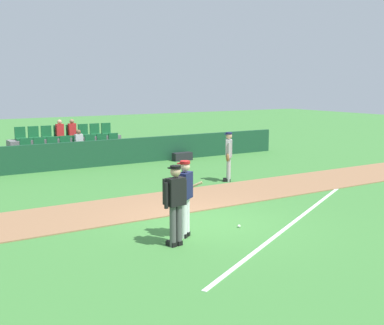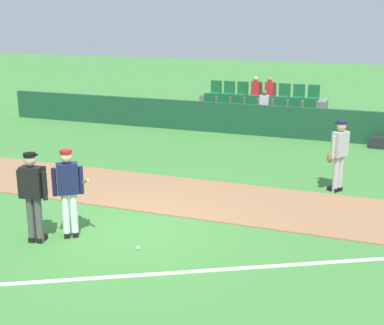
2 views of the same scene
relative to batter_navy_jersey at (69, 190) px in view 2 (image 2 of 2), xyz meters
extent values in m
plane|color=#42843A|center=(1.01, 0.64, -0.97)|extent=(80.00, 80.00, 0.00)
cube|color=#9E704C|center=(1.01, 3.00, -0.95)|extent=(28.00, 2.62, 0.03)
cube|color=white|center=(4.01, 0.14, -0.96)|extent=(10.59, 5.82, 0.01)
cube|color=#19472D|center=(1.01, 10.07, -0.41)|extent=(20.00, 0.16, 1.11)
cube|color=slate|center=(1.01, 11.52, -0.82)|extent=(5.00, 2.10, 0.30)
cube|color=slate|center=(1.01, 11.09, -0.47)|extent=(4.90, 0.85, 0.40)
cube|color=#196033|center=(-0.92, 10.99, -0.22)|extent=(0.44, 0.40, 0.08)
cube|color=#196033|center=(-0.92, 11.21, 0.03)|extent=(0.44, 0.08, 0.50)
cube|color=#196033|center=(-0.37, 10.99, -0.22)|extent=(0.44, 0.40, 0.08)
cube|color=#196033|center=(-0.37, 11.21, 0.03)|extent=(0.44, 0.08, 0.50)
cube|color=#196033|center=(0.18, 10.99, -0.22)|extent=(0.44, 0.40, 0.08)
cube|color=#196033|center=(0.18, 11.21, 0.03)|extent=(0.44, 0.08, 0.50)
cube|color=#196033|center=(0.73, 10.99, -0.22)|extent=(0.44, 0.40, 0.08)
cube|color=#196033|center=(0.73, 11.21, 0.03)|extent=(0.44, 0.08, 0.50)
cube|color=#196033|center=(1.28, 10.99, -0.22)|extent=(0.44, 0.40, 0.08)
cube|color=#196033|center=(1.28, 11.21, 0.03)|extent=(0.44, 0.08, 0.50)
cube|color=silver|center=(1.28, 11.04, 0.08)|extent=(0.32, 0.22, 0.52)
sphere|color=brown|center=(1.28, 11.04, 0.43)|extent=(0.20, 0.20, 0.20)
cube|color=#196033|center=(1.83, 10.99, -0.22)|extent=(0.44, 0.40, 0.08)
cube|color=#196033|center=(1.83, 11.21, 0.03)|extent=(0.44, 0.08, 0.50)
cube|color=#196033|center=(2.38, 10.99, -0.22)|extent=(0.44, 0.40, 0.08)
cube|color=#196033|center=(2.38, 11.21, 0.03)|extent=(0.44, 0.08, 0.50)
cube|color=#196033|center=(2.93, 10.99, -0.22)|extent=(0.44, 0.40, 0.08)
cube|color=#196033|center=(2.93, 11.21, 0.03)|extent=(0.44, 0.08, 0.50)
cube|color=slate|center=(1.01, 11.94, -0.07)|extent=(4.90, 0.85, 0.40)
cube|color=#196033|center=(-0.92, 11.84, 0.18)|extent=(0.44, 0.40, 0.08)
cube|color=#196033|center=(-0.92, 12.06, 0.43)|extent=(0.44, 0.08, 0.50)
cube|color=#196033|center=(-0.37, 11.84, 0.18)|extent=(0.44, 0.40, 0.08)
cube|color=#196033|center=(-0.37, 12.06, 0.43)|extent=(0.44, 0.08, 0.50)
cube|color=#196033|center=(0.18, 11.84, 0.18)|extent=(0.44, 0.40, 0.08)
cube|color=#196033|center=(0.18, 12.06, 0.43)|extent=(0.44, 0.08, 0.50)
cube|color=#196033|center=(0.73, 11.84, 0.18)|extent=(0.44, 0.40, 0.08)
cube|color=#196033|center=(0.73, 12.06, 0.43)|extent=(0.44, 0.08, 0.50)
cube|color=red|center=(0.73, 11.89, 0.48)|extent=(0.32, 0.22, 0.52)
sphere|color=tan|center=(0.73, 11.89, 0.83)|extent=(0.20, 0.20, 0.20)
cube|color=#196033|center=(1.28, 11.84, 0.18)|extent=(0.44, 0.40, 0.08)
cube|color=#196033|center=(1.28, 12.06, 0.43)|extent=(0.44, 0.08, 0.50)
cube|color=red|center=(1.28, 11.89, 0.48)|extent=(0.32, 0.22, 0.52)
sphere|color=#9E7051|center=(1.28, 11.89, 0.83)|extent=(0.20, 0.20, 0.20)
cube|color=#196033|center=(1.83, 11.84, 0.18)|extent=(0.44, 0.40, 0.08)
cube|color=#196033|center=(1.83, 12.06, 0.43)|extent=(0.44, 0.08, 0.50)
cube|color=#196033|center=(2.38, 11.84, 0.18)|extent=(0.44, 0.40, 0.08)
cube|color=#196033|center=(2.38, 12.06, 0.43)|extent=(0.44, 0.08, 0.50)
cube|color=#196033|center=(2.93, 11.84, 0.18)|extent=(0.44, 0.40, 0.08)
cube|color=#196033|center=(2.93, 12.06, 0.43)|extent=(0.44, 0.08, 0.50)
cylinder|color=white|center=(-0.07, -0.05, -0.52)|extent=(0.14, 0.14, 0.90)
cylinder|color=white|center=(0.06, 0.04, -0.52)|extent=(0.14, 0.14, 0.90)
cube|color=black|center=(-0.10, -0.01, -0.92)|extent=(0.25, 0.28, 0.10)
cube|color=black|center=(0.03, 0.09, -0.92)|extent=(0.25, 0.28, 0.10)
cube|color=#191E47|center=(0.00, -0.01, 0.23)|extent=(0.45, 0.41, 0.60)
cylinder|color=#191E47|center=(-0.21, -0.15, 0.18)|extent=(0.09, 0.09, 0.55)
cylinder|color=#191E47|center=(0.20, 0.14, 0.18)|extent=(0.09, 0.09, 0.55)
sphere|color=beige|center=(0.00, -0.01, 0.66)|extent=(0.22, 0.22, 0.22)
cylinder|color=#B21919|center=(0.00, -0.01, 0.76)|extent=(0.23, 0.23, 0.06)
cube|color=#B21919|center=(-0.06, 0.07, 0.73)|extent=(0.22, 0.20, 0.02)
cylinder|color=tan|center=(0.15, 0.22, 0.08)|extent=(0.67, 0.53, 0.41)
cylinder|color=#4C4C4C|center=(-0.57, -0.45, -0.52)|extent=(0.14, 0.14, 0.90)
cylinder|color=#4C4C4C|center=(-0.42, -0.43, -0.52)|extent=(0.14, 0.14, 0.90)
cube|color=black|center=(-0.58, -0.39, -0.92)|extent=(0.16, 0.28, 0.10)
cube|color=black|center=(-0.43, -0.37, -0.92)|extent=(0.16, 0.28, 0.10)
cube|color=black|center=(-0.50, -0.44, 0.23)|extent=(0.43, 0.28, 0.60)
cylinder|color=black|center=(-0.74, -0.48, 0.18)|extent=(0.09, 0.09, 0.55)
cylinder|color=black|center=(-0.25, -0.40, 0.18)|extent=(0.09, 0.09, 0.55)
sphere|color=tan|center=(-0.50, -0.44, 0.66)|extent=(0.22, 0.22, 0.22)
cylinder|color=black|center=(-0.50, -0.44, 0.76)|extent=(0.23, 0.23, 0.06)
cube|color=black|center=(-0.51, -0.34, 0.73)|extent=(0.20, 0.15, 0.02)
cube|color=black|center=(-0.51, -0.31, 0.23)|extent=(0.45, 0.15, 0.56)
cylinder|color=#B2B2B2|center=(4.55, 4.60, -0.52)|extent=(0.14, 0.14, 0.90)
cylinder|color=#B2B2B2|center=(4.64, 4.73, -0.52)|extent=(0.14, 0.14, 0.90)
cube|color=black|center=(4.50, 4.63, -0.92)|extent=(0.28, 0.24, 0.10)
cube|color=black|center=(4.59, 4.76, -0.92)|extent=(0.28, 0.24, 0.10)
cube|color=#B2B2B2|center=(4.59, 4.66, 0.23)|extent=(0.40, 0.46, 0.60)
cylinder|color=#B2B2B2|center=(4.46, 4.45, 0.18)|extent=(0.09, 0.09, 0.55)
cylinder|color=#B2B2B2|center=(4.73, 4.87, 0.18)|extent=(0.09, 0.09, 0.55)
sphere|color=tan|center=(4.59, 4.66, 0.66)|extent=(0.22, 0.22, 0.22)
cylinder|color=#191E4C|center=(4.59, 4.66, 0.76)|extent=(0.23, 0.23, 0.06)
cube|color=#191E4C|center=(4.51, 4.72, 0.73)|extent=(0.20, 0.22, 0.02)
ellipsoid|color=brown|center=(4.40, 4.46, -0.07)|extent=(0.21, 0.23, 0.28)
sphere|color=white|center=(1.48, -0.08, -0.93)|extent=(0.07, 0.07, 0.07)
cube|color=#232328|center=(5.60, 9.62, -0.79)|extent=(0.90, 0.36, 0.36)
camera|label=1|loc=(-5.51, -9.24, 2.51)|focal=45.70mm
camera|label=2|loc=(5.56, -8.19, 3.25)|focal=49.64mm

